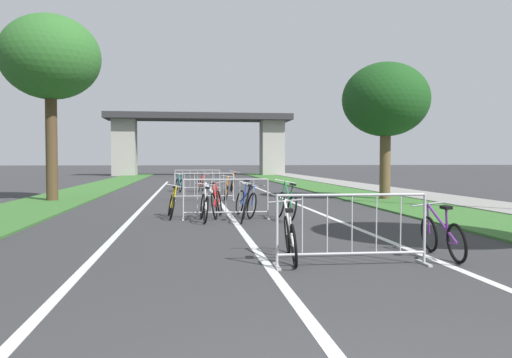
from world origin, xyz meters
TOP-DOWN VIEW (x-y plane):
  - grass_verge_left at (-6.12, 24.27)m, footprint 2.76×59.33m
  - grass_verge_right at (6.12, 24.27)m, footprint 2.76×59.33m
  - sidewalk_path_right at (8.67, 24.27)m, footprint 2.35×59.33m
  - lane_stripe_center at (0.00, 17.16)m, footprint 0.14×34.32m
  - lane_stripe_right_lane at (2.60, 17.16)m, footprint 0.14×34.32m
  - lane_stripe_left_lane at (-2.60, 17.16)m, footprint 0.14×34.32m
  - overpass_bridge at (0.00, 49.03)m, footprint 18.34×4.28m
  - tree_left_oak_near at (-6.13, 17.24)m, footprint 3.62×3.62m
  - tree_right_cypress_far at (6.37, 16.38)m, footprint 3.32×3.32m
  - crowd_barrier_nearest at (1.20, 4.70)m, footprint 2.26×0.50m
  - crowd_barrier_second at (-0.18, 10.75)m, footprint 2.25×0.47m
  - crowd_barrier_third at (-0.55, 16.80)m, footprint 2.25×0.45m
  - crowd_barrier_fourth at (-0.69, 22.85)m, footprint 2.26×0.52m
  - bicycle_orange_0 at (0.24, 16.20)m, footprint 0.54×1.69m
  - bicycle_red_1 at (-0.52, 22.27)m, footprint 0.68×1.70m
  - bicycle_white_2 at (0.39, 5.20)m, footprint 0.55×1.72m
  - bicycle_black_3 at (0.27, 10.19)m, footprint 0.61×1.64m
  - bicycle_green_4 at (1.32, 10.32)m, footprint 0.55×1.79m
  - bicycle_teal_5 at (-1.59, 22.38)m, footprint 0.48×1.64m
  - bicycle_silver_6 at (-0.74, 10.35)m, footprint 0.53×1.67m
  - bicycle_purple_7 at (2.80, 5.12)m, footprint 0.55×1.57m
  - bicycle_blue_8 at (0.40, 11.30)m, footprint 0.70×1.79m
  - bicycle_yellow_9 at (-1.58, 11.25)m, footprint 0.54×1.61m
  - bicycle_orange_10 at (0.99, 22.29)m, footprint 0.54×1.76m
  - bicycle_red_11 at (-0.40, 11.20)m, footprint 0.50×1.68m

SIDE VIEW (x-z plane):
  - lane_stripe_center at x=0.00m, z-range 0.00..0.01m
  - lane_stripe_right_lane at x=2.60m, z-range 0.00..0.01m
  - lane_stripe_left_lane at x=-2.60m, z-range 0.00..0.01m
  - grass_verge_left at x=-6.12m, z-range 0.00..0.05m
  - grass_verge_right at x=6.12m, z-range 0.00..0.05m
  - sidewalk_path_right at x=8.67m, z-range 0.00..0.08m
  - bicycle_purple_7 at x=2.80m, z-range -0.08..0.77m
  - bicycle_yellow_9 at x=-1.58m, z-range -0.12..0.81m
  - bicycle_teal_5 at x=-1.59m, z-range -0.11..0.82m
  - bicycle_white_2 at x=0.39m, z-range -0.09..0.81m
  - bicycle_orange_0 at x=0.24m, z-range -0.12..0.85m
  - bicycle_red_1 at x=-0.52m, z-range -0.10..0.84m
  - bicycle_black_3 at x=0.27m, z-range -0.10..0.84m
  - bicycle_orange_10 at x=0.99m, z-range -0.14..0.89m
  - bicycle_silver_6 at x=-0.74m, z-range -0.10..0.85m
  - bicycle_green_4 at x=1.32m, z-range -0.13..0.90m
  - bicycle_red_11 at x=-0.40m, z-range -0.09..0.86m
  - bicycle_blue_8 at x=0.40m, z-range -0.11..0.89m
  - crowd_barrier_nearest at x=1.20m, z-range -0.01..1.04m
  - crowd_barrier_second at x=-0.18m, z-range -0.01..1.04m
  - crowd_barrier_third at x=-0.55m, z-range -0.01..1.04m
  - crowd_barrier_fourth at x=-0.69m, z-range -0.01..1.04m
  - tree_right_cypress_far at x=6.37m, z-range 1.19..6.45m
  - overpass_bridge at x=0.00m, z-range 1.06..7.20m
  - tree_left_oak_near at x=-6.13m, z-range 1.83..8.66m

